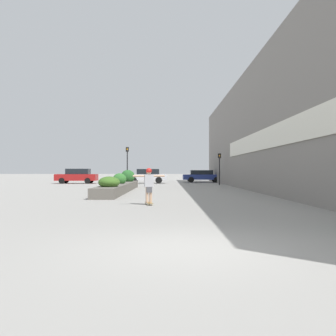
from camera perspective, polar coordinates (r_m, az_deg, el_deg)
ground_plane at (r=6.89m, az=3.94°, el=-12.13°), size 300.00×300.00×0.00m
building_wall_right at (r=27.87m, az=12.58°, el=5.73°), size 0.67×49.02×8.77m
planter_box at (r=25.24m, az=-7.15°, el=-2.68°), size 1.26×14.21×1.46m
skateboard at (r=15.35m, az=-2.78°, el=-5.37°), size 0.39×0.81×0.09m
skateboarder at (r=15.29m, az=-2.78°, el=-2.09°), size 1.30×0.40×1.41m
car_leftmost at (r=41.25m, az=-3.06°, el=-1.19°), size 4.39×1.89×1.58m
car_center_left at (r=41.87m, az=-13.55°, el=-1.17°), size 4.44×1.85×1.60m
car_center_right at (r=46.04m, az=15.45°, el=-1.17°), size 4.04×1.96×1.43m
car_rightmost at (r=44.62m, az=5.44°, el=-1.20°), size 4.76×2.03×1.45m
traffic_light_left at (r=37.22m, az=-6.08°, el=1.34°), size 0.28×0.30×3.74m
traffic_light_right at (r=36.77m, az=7.99°, el=0.74°), size 0.28×0.30×3.08m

